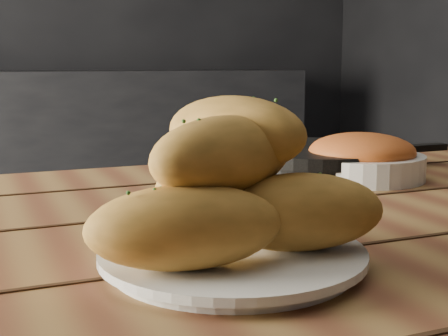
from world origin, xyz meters
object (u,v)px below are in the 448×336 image
plate (232,257)px  bowl (362,158)px  bread_rolls (229,185)px  skillet (317,159)px  table (338,294)px

plate → bowl: size_ratio=1.22×
bread_rolls → skillet: bearing=50.1°
plate → bowl: bowl is taller
skillet → bowl: size_ratio=2.05×
plate → bowl: 0.50m
plate → bread_rolls: bread_rolls is taller
table → skillet: 0.34m
table → bread_rolls: (-0.19, -0.11, 0.17)m
skillet → bread_rolls: bearing=-129.9°
table → bread_rolls: bread_rolls is taller
table → plate: (-0.19, -0.11, 0.10)m
bread_rolls → bowl: 0.50m
bread_rolls → skillet: bread_rolls is taller
plate → skillet: bearing=50.5°
plate → bowl: (0.37, 0.33, 0.02)m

